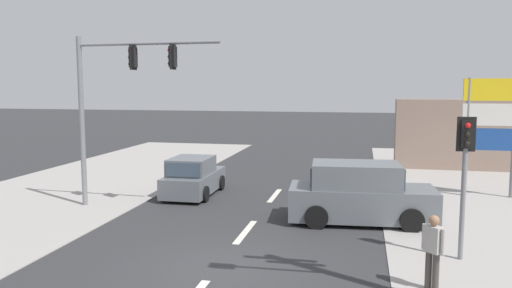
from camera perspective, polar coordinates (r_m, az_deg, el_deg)
name	(u,v)px	position (r m, az deg, el deg)	size (l,w,h in m)	color
ground_plane	(216,268)	(12.23, -4.54, -13.93)	(140.00, 140.00, 0.00)	#303033
lane_dash_mid	(245,232)	(14.98, -1.21, -9.99)	(0.20, 2.40, 0.01)	silver
lane_dash_far	(275,195)	(19.72, 2.15, -5.89)	(0.20, 2.40, 0.01)	silver
kerb_left_verge	(16,209)	(19.54, -25.70, -6.66)	(8.00, 40.00, 0.02)	#A39E99
traffic_signal_mast	(114,90)	(17.97, -15.97, 5.94)	(5.29, 0.51, 6.00)	slate
pedestal_signal_right_kerb	(465,164)	(13.12, 22.76, -2.11)	(0.44, 0.29, 3.56)	slate
shopping_plaza_sign	(491,120)	(21.07, 25.29, 2.47)	(2.10, 0.16, 4.60)	slate
hatchback_crossing_left	(193,178)	(19.80, -7.18, -3.83)	(1.81, 3.66, 1.53)	slate
suv_oncoming_mid	(360,195)	(16.11, 11.80, -5.70)	(4.65, 2.30, 1.90)	slate
pedestrian_at_kerb	(433,248)	(11.27, 19.57, -11.15)	(0.43, 0.42, 1.63)	#47423D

